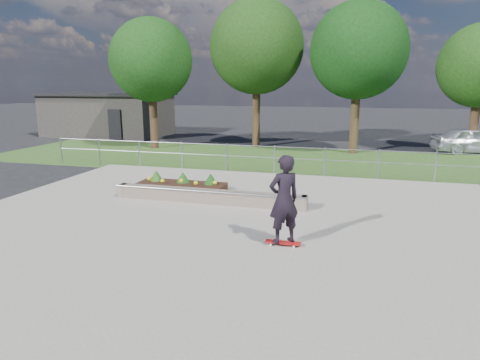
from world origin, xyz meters
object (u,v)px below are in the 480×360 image
grind_ledge (208,196)px  skateboarder (284,200)px  planter_bed (181,185)px  parked_car (473,140)px

grind_ledge → skateboarder: (2.78, -2.89, 0.86)m
planter_bed → skateboarder: 5.94m
grind_ledge → skateboarder: bearing=-46.1°
grind_ledge → skateboarder: skateboarder is taller
grind_ledge → planter_bed: bearing=139.3°
grind_ledge → planter_bed: size_ratio=2.00×
skateboarder → parked_car: bearing=65.0°
planter_bed → parked_car: parked_car is taller
skateboarder → parked_car: skateboarder is taller
grind_ledge → planter_bed: planter_bed is taller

